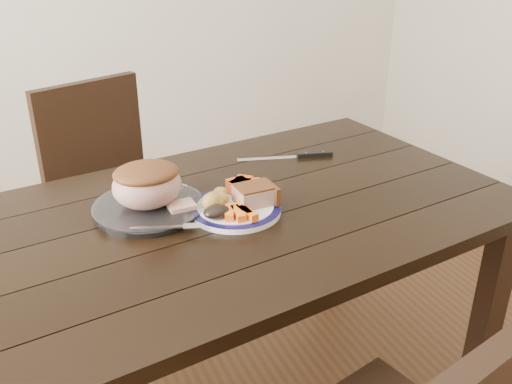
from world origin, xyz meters
name	(u,v)px	position (x,y,z in m)	size (l,w,h in m)	color
dining_table	(227,240)	(0.00, 0.00, 0.66)	(1.71, 1.11, 0.75)	black
chair_far	(112,191)	(-0.19, 0.73, 0.52)	(0.54, 0.55, 0.93)	black
dinner_plate	(235,210)	(0.02, -0.02, 0.76)	(0.25, 0.25, 0.02)	white
plate_rim	(235,207)	(0.02, -0.02, 0.77)	(0.25, 0.25, 0.02)	#0F0C3C
serving_platter	(149,209)	(-0.19, 0.08, 0.76)	(0.29, 0.29, 0.02)	white
pork_slice	(255,195)	(0.08, -0.02, 0.79)	(0.10, 0.08, 0.05)	tan
roasted_potatoes	(216,199)	(-0.03, 0.00, 0.79)	(0.09, 0.09, 0.05)	gold
carrot_batons	(239,213)	(0.01, -0.08, 0.78)	(0.08, 0.09, 0.02)	orange
pumpkin_wedges	(243,186)	(0.07, 0.05, 0.79)	(0.09, 0.09, 0.04)	#F9551B
dark_mushroom	(216,212)	(-0.05, -0.06, 0.79)	(0.07, 0.05, 0.03)	black
fork	(171,228)	(-0.17, -0.06, 0.77)	(0.17, 0.08, 0.00)	silver
roast_joint	(147,186)	(-0.19, 0.08, 0.83)	(0.19, 0.16, 0.12)	tan
cut_slice	(182,206)	(-0.12, 0.03, 0.78)	(0.07, 0.06, 0.02)	tan
carving_knife	(303,155)	(0.37, 0.26, 0.76)	(0.31, 0.11, 0.01)	silver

